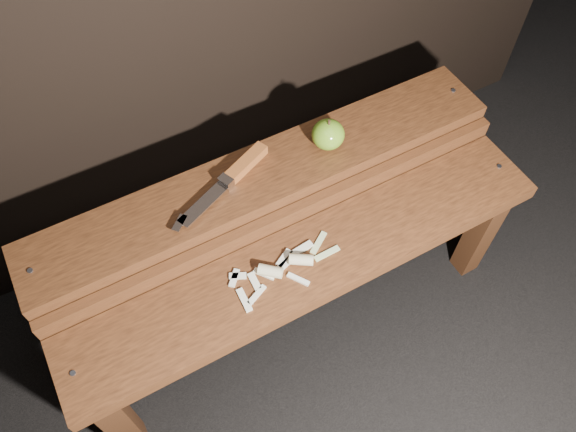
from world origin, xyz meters
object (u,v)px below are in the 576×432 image
bench_rear_tier (268,193)px  knife (236,173)px  bench_front_tier (312,275)px  apple (328,134)px

bench_rear_tier → knife: (-0.07, 0.02, 0.10)m
bench_front_tier → knife: 0.30m
apple → bench_front_tier: bearing=-126.4°
bench_rear_tier → apple: size_ratio=14.19×
bench_front_tier → knife: knife is taller
bench_front_tier → bench_rear_tier: (0.00, 0.23, 0.06)m
apple → bench_rear_tier: bearing=-178.5°
bench_rear_tier → apple: apple is taller
bench_rear_tier → knife: 0.12m
knife → bench_front_tier: bearing=-74.5°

